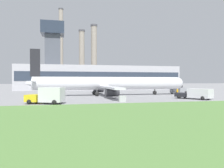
{
  "coord_description": "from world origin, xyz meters",
  "views": [
    {
      "loc": [
        -14.35,
        -48.7,
        3.34
      ],
      "look_at": [
        -3.15,
        -0.17,
        2.59
      ],
      "focal_mm": 35.0,
      "sensor_mm": 36.0,
      "label": 1
    }
  ],
  "objects_px": {
    "airplane": "(108,84)",
    "ground_crew_person": "(177,92)",
    "baggage_truck": "(48,96)",
    "pushback_tug": "(179,90)",
    "fuel_truck": "(196,94)"
  },
  "relations": [
    {
      "from": "airplane",
      "to": "ground_crew_person",
      "type": "xyz_separation_m",
      "value": [
        14.68,
        -4.88,
        -1.85
      ]
    },
    {
      "from": "airplane",
      "to": "baggage_truck",
      "type": "height_order",
      "value": "airplane"
    },
    {
      "from": "pushback_tug",
      "to": "fuel_truck",
      "type": "bearing_deg",
      "value": -109.59
    },
    {
      "from": "baggage_truck",
      "to": "fuel_truck",
      "type": "bearing_deg",
      "value": 5.19
    },
    {
      "from": "airplane",
      "to": "fuel_truck",
      "type": "relative_size",
      "value": 5.43
    },
    {
      "from": "pushback_tug",
      "to": "ground_crew_person",
      "type": "bearing_deg",
      "value": -121.94
    },
    {
      "from": "fuel_truck",
      "to": "pushback_tug",
      "type": "bearing_deg",
      "value": 70.41
    },
    {
      "from": "pushback_tug",
      "to": "baggage_truck",
      "type": "relative_size",
      "value": 0.76
    },
    {
      "from": "pushback_tug",
      "to": "fuel_truck",
      "type": "distance_m",
      "value": 16.56
    },
    {
      "from": "pushback_tug",
      "to": "baggage_truck",
      "type": "bearing_deg",
      "value": -150.09
    },
    {
      "from": "fuel_truck",
      "to": "baggage_truck",
      "type": "bearing_deg",
      "value": -174.81
    },
    {
      "from": "fuel_truck",
      "to": "ground_crew_person",
      "type": "relative_size",
      "value": 4.09
    },
    {
      "from": "baggage_truck",
      "to": "airplane",
      "type": "bearing_deg",
      "value": 52.54
    },
    {
      "from": "pushback_tug",
      "to": "fuel_truck",
      "type": "xyz_separation_m",
      "value": [
        -5.55,
        -15.61,
        0.0
      ]
    },
    {
      "from": "airplane",
      "to": "ground_crew_person",
      "type": "bearing_deg",
      "value": -18.37
    }
  ]
}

